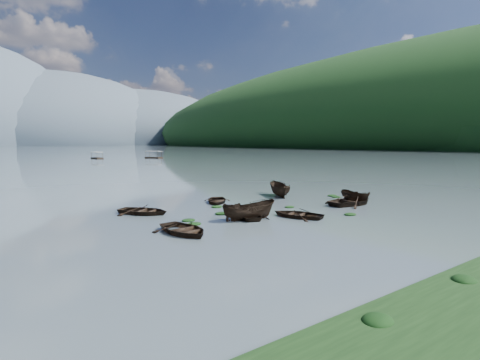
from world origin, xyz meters
TOP-DOWN VIEW (x-y plane):
  - ground_plane at (0.00, 0.00)m, footprint 2400.00×2400.00m
  - right_hill_far at (460.00, 220.00)m, footprint 520.00×1200.00m
  - haze_mtn_c at (140.00, 900.00)m, footprint 520.00×520.00m
  - haze_mtn_d at (320.00, 900.00)m, footprint 520.00×520.00m
  - rowboat_0 at (-11.33, 2.54)m, footprint 3.41×4.57m
  - rowboat_1 at (-4.92, 4.38)m, footprint 4.08×4.83m
  - rowboat_2 at (-5.32, 3.52)m, footprint 4.56×2.48m
  - rowboat_3 at (-1.64, 2.05)m, footprint 4.19×4.81m
  - rowboat_4 at (6.61, 3.24)m, footprint 5.25×3.85m
  - rowboat_5 at (7.83, 3.76)m, footprint 2.18×3.97m
  - rowboat_6 at (-10.95, 10.36)m, footprint 5.02×5.29m
  - rowboat_7 at (-3.03, 11.69)m, footprint 4.44×4.71m
  - rowboat_8 at (4.76, 11.30)m, footprint 3.51×4.77m
  - weed_clump_0 at (-9.54, 4.40)m, footprint 1.07×0.87m
  - weed_clump_1 at (-5.84, 6.49)m, footprint 1.15×0.92m
  - weed_clump_2 at (2.35, 0.13)m, footprint 1.08×0.87m
  - weed_clump_3 at (0.84, 5.56)m, footprint 0.94×0.80m
  - weed_clump_4 at (9.07, 7.13)m, footprint 1.07×0.85m
  - weed_clump_5 at (-9.25, 5.77)m, footprint 1.05×0.85m
  - weed_clump_6 at (-4.40, 9.48)m, footprint 1.06×0.88m
  - weed_clump_7 at (9.48, 8.01)m, footprint 1.14×0.91m
  - pontoon_centre at (14.63, 118.58)m, footprint 3.04×6.10m
  - pontoon_right at (32.58, 110.68)m, footprint 5.32×6.81m

SIDE VIEW (x-z plane):
  - ground_plane at x=0.00m, z-range 0.00..0.00m
  - right_hill_far at x=460.00m, z-range -95.00..95.00m
  - haze_mtn_c at x=140.00m, z-range -130.00..130.00m
  - haze_mtn_d at x=320.00m, z-range -110.00..110.00m
  - rowboat_0 at x=-11.33m, z-range -0.45..0.45m
  - rowboat_1 at x=-4.92m, z-range -0.43..0.43m
  - rowboat_2 at x=-5.32m, z-range -0.83..0.83m
  - rowboat_3 at x=-1.64m, z-range -0.42..0.42m
  - rowboat_4 at x=6.61m, z-range -0.53..0.53m
  - rowboat_5 at x=7.83m, z-range -0.72..0.72m
  - rowboat_6 at x=-10.95m, z-range -0.45..0.45m
  - rowboat_7 at x=-3.03m, z-range -0.40..0.40m
  - rowboat_8 at x=4.76m, z-range -0.87..0.87m
  - weed_clump_0 at x=-9.54m, z-range -0.12..0.12m
  - weed_clump_1 at x=-5.84m, z-range -0.13..0.13m
  - weed_clump_2 at x=2.35m, z-range -0.12..0.12m
  - weed_clump_3 at x=0.84m, z-range -0.10..0.10m
  - weed_clump_4 at x=9.07m, z-range -0.11..0.11m
  - weed_clump_5 at x=-9.25m, z-range -0.11..0.11m
  - weed_clump_6 at x=-4.40m, z-range -0.11..0.11m
  - weed_clump_7 at x=9.48m, z-range -0.12..0.12m
  - pontoon_centre at x=14.63m, z-range -1.13..1.13m
  - pontoon_right at x=32.58m, z-range -1.21..1.21m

